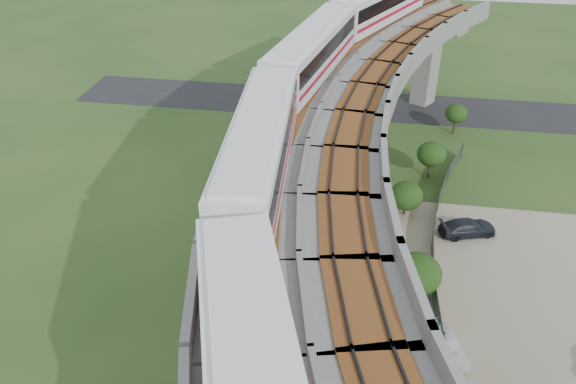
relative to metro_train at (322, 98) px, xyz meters
name	(u,v)px	position (x,y,z in m)	size (l,w,h in m)	color
ground	(306,279)	(-0.40, -2.56, -12.31)	(160.00, 160.00, 0.00)	#26451B
dirt_lot	(524,324)	(13.60, -4.56, -12.29)	(18.00, 26.00, 0.04)	gray
asphalt_road	(340,104)	(-0.40, 27.44, -12.29)	(60.00, 8.00, 0.03)	#232326
viaduct	(373,170)	(3.44, -2.56, -3.26)	(19.58, 73.98, 11.40)	#99968E
metro_train	(322,98)	(0.00, 0.00, 0.00)	(11.82, 61.28, 3.64)	white
fence	(453,286)	(9.35, -2.56, -11.56)	(3.87, 38.73, 1.50)	#2D382D
tree_0	(456,113)	(11.53, 21.73, -10.06)	(2.20, 2.20, 3.19)	#382314
tree_1	(431,154)	(8.57, 12.54, -9.94)	(2.52, 2.52, 3.45)	#382314
tree_2	(406,196)	(6.35, 6.37, -10.51)	(2.64, 2.64, 2.92)	#382314
tree_3	(417,274)	(6.87, -3.08, -10.37)	(3.14, 3.14, 3.27)	#382314
car_white	(446,343)	(8.49, -7.59, -11.61)	(1.56, 3.87, 1.32)	white
car_dark	(468,227)	(11.04, 4.42, -11.64)	(1.75, 4.31, 1.25)	black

